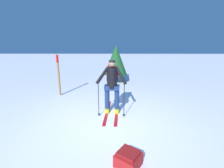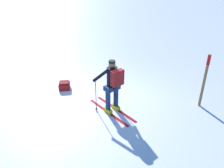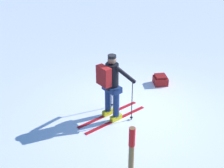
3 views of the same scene
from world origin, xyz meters
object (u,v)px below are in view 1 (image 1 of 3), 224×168
at_px(dropped_backpack, 128,159).
at_px(pine_tree, 116,60).
at_px(trail_marker, 58,72).
at_px(skier, 112,83).

relative_size(dropped_backpack, pine_tree, 0.25).
distance_m(dropped_backpack, trail_marker, 4.73).
bearing_deg(skier, dropped_backpack, 97.95).
relative_size(skier, dropped_backpack, 3.40).
height_order(skier, trail_marker, trail_marker).
height_order(dropped_backpack, pine_tree, pine_tree).
bearing_deg(dropped_backpack, trail_marker, -56.62).
bearing_deg(pine_tree, dropped_backpack, 91.41).
xyz_separation_m(trail_marker, pine_tree, (-2.41, -2.40, 0.31)).
height_order(dropped_backpack, trail_marker, trail_marker).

